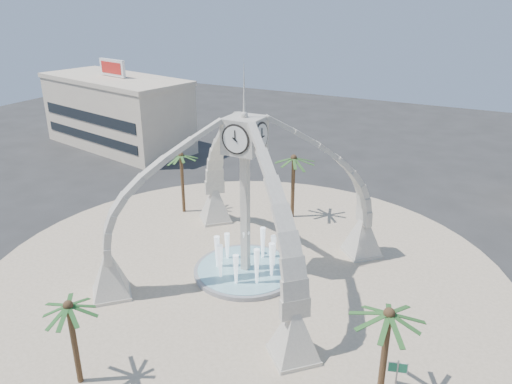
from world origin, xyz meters
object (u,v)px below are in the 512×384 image
at_px(palm_north, 294,159).
at_px(street_sign, 397,373).
at_px(fountain, 246,270).
at_px(palm_east, 389,315).
at_px(palm_west, 181,156).
at_px(palm_south, 68,307).
at_px(clock_tower, 245,196).

height_order(palm_north, street_sign, palm_north).
height_order(fountain, street_sign, fountain).
bearing_deg(fountain, palm_east, -32.36).
relative_size(palm_west, street_sign, 2.37).
height_order(palm_west, street_sign, palm_west).
relative_size(fountain, palm_south, 1.40).
distance_m(fountain, palm_west, 14.26).
bearing_deg(palm_east, fountain, 147.64).
distance_m(fountain, palm_north, 12.50).
height_order(clock_tower, palm_east, clock_tower).
relative_size(palm_east, palm_south, 1.07).
xyz_separation_m(palm_north, palm_south, (-1.76, -25.53, -0.92)).
bearing_deg(palm_north, palm_south, -93.95).
xyz_separation_m(fountain, palm_east, (12.44, -7.88, 5.03)).
bearing_deg(palm_west, clock_tower, -34.00).
height_order(clock_tower, fountain, clock_tower).
bearing_deg(palm_south, clock_tower, 79.42).
xyz_separation_m(palm_east, street_sign, (0.75, -0.00, -3.35)).
distance_m(palm_west, street_sign, 28.77).
xyz_separation_m(fountain, palm_north, (-0.93, 11.12, 5.64)).
distance_m(palm_east, street_sign, 3.43).
bearing_deg(palm_west, palm_south, -69.32).
distance_m(palm_west, palm_south, 23.29).
xyz_separation_m(fountain, street_sign, (13.19, -7.88, 1.68)).
bearing_deg(clock_tower, palm_south, -100.58).
xyz_separation_m(palm_west, palm_south, (8.22, -21.77, -0.78)).
distance_m(clock_tower, street_sign, 16.02).
relative_size(clock_tower, palm_south, 3.14).
relative_size(palm_west, palm_south, 1.14).
distance_m(fountain, palm_east, 15.56).
relative_size(clock_tower, fountain, 2.24).
bearing_deg(street_sign, clock_tower, 131.77).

